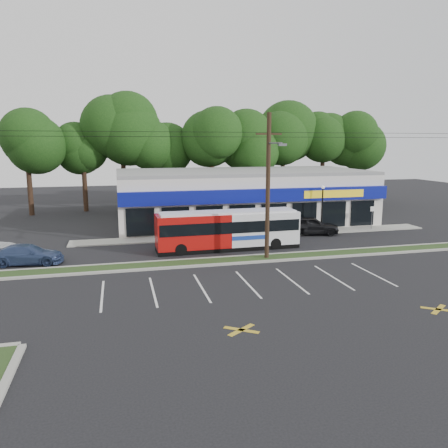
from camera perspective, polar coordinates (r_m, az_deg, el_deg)
name	(u,v)px	position (r m, az deg, el deg)	size (l,w,h in m)	color
ground	(229,265)	(29.08, 0.63, -5.44)	(120.00, 120.00, 0.00)	black
grass_strip	(225,261)	(30.00, 0.15, -4.82)	(40.00, 1.60, 0.12)	#1C3214
curb_south	(228,264)	(29.20, 0.55, -5.23)	(40.00, 0.25, 0.14)	#9E9E93
curb_north	(222,258)	(30.79, -0.23, -4.40)	(40.00, 0.25, 0.14)	#9E9E93
sidewalk	(258,234)	(38.83, 4.48, -1.34)	(32.00, 2.20, 0.10)	#9E9E93
strip_mall	(242,196)	(45.08, 2.38, 3.68)	(25.00, 12.55, 5.30)	silver
utility_pole	(266,182)	(29.78, 5.51, 5.49)	(50.00, 2.77, 10.00)	black
lamp_post	(322,203)	(40.48, 12.72, 2.68)	(0.30, 0.30, 4.25)	black
sign_post	(372,214)	(42.90, 18.79, 1.30)	(0.45, 0.10, 2.23)	#59595E
tree_line	(208,140)	(54.21, -2.14, 10.92)	(46.76, 6.76, 11.83)	black
metrobus	(228,229)	(33.22, 0.54, -0.66)	(11.00, 2.57, 2.95)	#B2100D
car_dark	(311,225)	(39.46, 11.24, -0.17)	(1.96, 4.87, 1.66)	black
car_blue	(28,254)	(32.07, -24.27, -3.64)	(1.87, 4.60, 1.34)	navy
pedestrian_a	(232,233)	(35.68, 1.07, -1.16)	(0.57, 0.37, 1.56)	silver
pedestrian_b	(265,225)	(38.33, 5.34, -0.16)	(0.91, 0.71, 1.87)	beige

